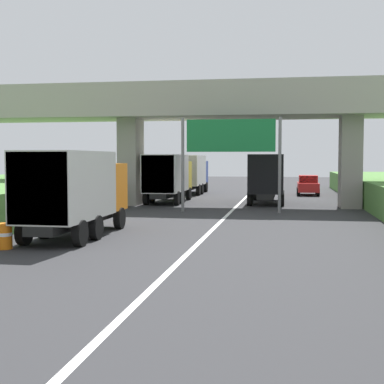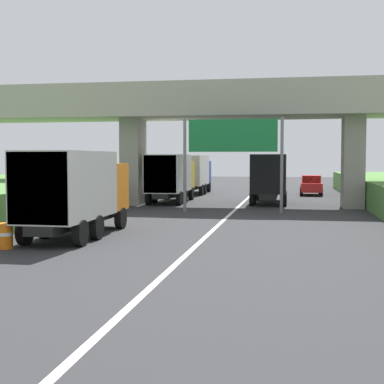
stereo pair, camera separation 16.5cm
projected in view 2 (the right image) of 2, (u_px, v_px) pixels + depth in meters
lane_centre_stripe at (225, 219)px, 28.83m from camera, size 0.20×103.19×0.01m
overpass_bridge at (239, 114)px, 36.22m from camera, size 40.00×4.80×8.05m
overhead_highway_sign at (233, 142)px, 32.14m from camera, size 5.88×0.18×5.55m
speed_limit_sign at (51, 195)px, 25.06m from camera, size 0.60×0.08×2.23m
truck_yellow at (171, 176)px, 39.46m from camera, size 2.44×7.30×3.44m
truck_orange at (76, 189)px, 22.04m from camera, size 2.44×7.30×3.44m
truck_black at (270, 176)px, 38.74m from camera, size 2.44×7.30×3.44m
truck_blue at (194, 172)px, 49.40m from camera, size 2.44×7.30×3.44m
car_red at (311, 185)px, 47.61m from camera, size 1.86×4.10×1.72m
construction_barrel_3 at (5, 236)px, 19.24m from camera, size 0.57×0.57×0.90m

